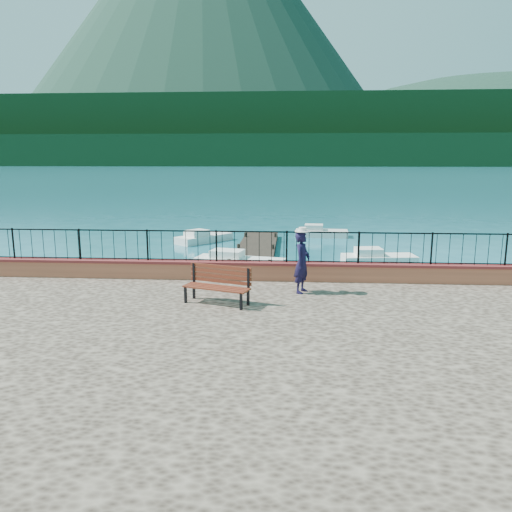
# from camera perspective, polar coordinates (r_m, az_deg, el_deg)

# --- Properties ---
(ground) EXTENTS (2000.00, 2000.00, 0.00)m
(ground) POSITION_cam_1_polar(r_m,az_deg,el_deg) (12.57, 4.64, -12.21)
(ground) COLOR #19596B
(ground) RESTS_ON ground
(parapet) EXTENTS (28.00, 0.46, 0.58)m
(parapet) POSITION_cam_1_polar(r_m,az_deg,el_deg) (15.63, 4.60, -1.76)
(parapet) COLOR #C16445
(parapet) RESTS_ON promenade
(railing) EXTENTS (27.00, 0.05, 0.95)m
(railing) POSITION_cam_1_polar(r_m,az_deg,el_deg) (15.48, 4.64, 1.00)
(railing) COLOR black
(railing) RESTS_ON parapet
(dock) EXTENTS (2.00, 16.00, 0.30)m
(dock) POSITION_cam_1_polar(r_m,az_deg,el_deg) (24.10, -0.38, -0.38)
(dock) COLOR #2D231C
(dock) RESTS_ON ground
(far_forest) EXTENTS (900.00, 60.00, 18.00)m
(far_forest) POSITION_cam_1_polar(r_m,az_deg,el_deg) (311.56, 4.13, 11.91)
(far_forest) COLOR black
(far_forest) RESTS_ON ground
(foothills) EXTENTS (900.00, 120.00, 44.00)m
(foothills) POSITION_cam_1_polar(r_m,az_deg,el_deg) (371.93, 4.16, 13.79)
(foothills) COLOR black
(foothills) RESTS_ON ground
(volcano) EXTENTS (560.00, 560.00, 380.00)m
(volcano) POSITION_cam_1_polar(r_m,az_deg,el_deg) (744.90, -5.96, 25.53)
(volcano) COLOR #142D23
(volcano) RESTS_ON ground
(companion_hill) EXTENTS (448.00, 384.00, 180.00)m
(companion_hill) POSITION_cam_1_polar(r_m,az_deg,el_deg) (612.51, 25.47, 9.67)
(companion_hill) COLOR #142D23
(companion_hill) RESTS_ON ground
(park_bench) EXTENTS (1.87, 1.13, 0.99)m
(park_bench) POSITION_cam_1_polar(r_m,az_deg,el_deg) (13.17, -4.45, -4.20)
(park_bench) COLOR black
(park_bench) RESTS_ON promenade
(person) EXTENTS (0.62, 0.75, 1.76)m
(person) POSITION_cam_1_polar(r_m,az_deg,el_deg) (14.14, 5.29, -0.72)
(person) COLOR black
(person) RESTS_ON promenade
(hat) EXTENTS (0.44, 0.44, 0.12)m
(hat) POSITION_cam_1_polar(r_m,az_deg,el_deg) (13.98, 5.36, 3.04)
(hat) COLOR silver
(hat) RESTS_ON person
(boat_0) EXTENTS (4.32, 2.13, 0.80)m
(boat_0) POSITION_cam_1_polar(r_m,az_deg,el_deg) (23.01, -1.85, -0.30)
(boat_0) COLOR white
(boat_0) RESTS_ON ground
(boat_1) EXTENTS (3.54, 1.67, 0.80)m
(boat_1) POSITION_cam_1_polar(r_m,az_deg,el_deg) (24.41, 13.89, 0.04)
(boat_1) COLOR white
(boat_1) RESTS_ON ground
(boat_3) EXTENTS (3.27, 3.56, 0.80)m
(boat_3) POSITION_cam_1_polar(r_m,az_deg,el_deg) (30.06, -5.98, 2.36)
(boat_3) COLOR silver
(boat_3) RESTS_ON ground
(boat_4) EXTENTS (3.37, 1.50, 0.80)m
(boat_4) POSITION_cam_1_polar(r_m,az_deg,el_deg) (32.20, 7.50, 2.91)
(boat_4) COLOR silver
(boat_4) RESTS_ON ground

